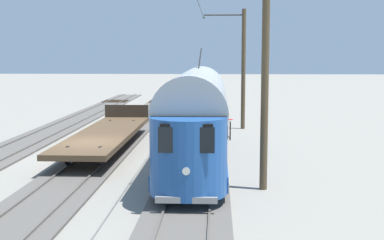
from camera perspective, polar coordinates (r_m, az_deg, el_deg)
ground_plane at (r=24.89m, az=-10.84°, el=-4.56°), size 220.00×220.00×0.00m
track_streetcar_siding at (r=24.51m, az=0.53°, el=-4.48°), size 2.80×80.00×0.18m
track_adjacent_siding at (r=25.18m, az=-10.68°, el=-4.30°), size 2.80×80.00×0.18m
vintage_streetcar at (r=24.16m, az=0.54°, el=0.64°), size 2.65×16.75×5.19m
flatcar_adjacent at (r=27.93m, az=-9.28°, el=-1.46°), size 2.80×13.05×1.60m
catenary_pole_foreground at (r=35.29m, az=5.50°, el=5.76°), size 2.88×0.28×7.98m
catenary_pole_mid_near at (r=19.26m, az=7.73°, el=4.59°), size 2.88×0.28×7.98m
switch_stand at (r=30.71m, az=4.15°, el=-0.91°), size 0.50×0.30×1.24m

